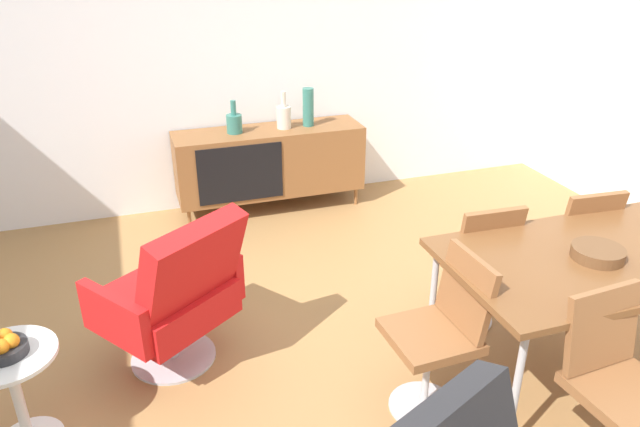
{
  "coord_description": "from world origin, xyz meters",
  "views": [
    {
      "loc": [
        -0.79,
        -2.45,
        2.24
      ],
      "look_at": [
        0.12,
        0.28,
        0.87
      ],
      "focal_mm": 33.67,
      "sensor_mm": 36.0,
      "label": 1
    }
  ],
  "objects_px": {
    "vase_ceramic_small": "(308,107)",
    "dining_chair_front_left": "(614,380)",
    "dining_table": "(599,261)",
    "side_table_round": "(15,388)",
    "dining_chair_near_window": "(441,330)",
    "dining_chair_back_right": "(573,242)",
    "vase_cobalt": "(234,123)",
    "vase_sculptural_dark": "(284,116)",
    "wooden_bowl_on_table": "(598,253)",
    "lounge_chair_red": "(174,293)",
    "dining_chair_back_left": "(476,259)",
    "fruit_bowl": "(4,346)",
    "sideboard": "(269,161)"
  },
  "relations": [
    {
      "from": "vase_cobalt",
      "to": "dining_chair_near_window",
      "type": "distance_m",
      "value": 2.72
    },
    {
      "from": "sideboard",
      "to": "dining_chair_back_right",
      "type": "distance_m",
      "value": 2.54
    },
    {
      "from": "fruit_bowl",
      "to": "vase_ceramic_small",
      "type": "bearing_deg",
      "value": 46.65
    },
    {
      "from": "lounge_chair_red",
      "to": "fruit_bowl",
      "type": "distance_m",
      "value": 0.85
    },
    {
      "from": "dining_chair_front_left",
      "to": "dining_chair_back_right",
      "type": "bearing_deg",
      "value": 57.95
    },
    {
      "from": "vase_sculptural_dark",
      "to": "lounge_chair_red",
      "type": "distance_m",
      "value": 2.25
    },
    {
      "from": "vase_ceramic_small",
      "to": "side_table_round",
      "type": "distance_m",
      "value": 3.16
    },
    {
      "from": "vase_sculptural_dark",
      "to": "dining_table",
      "type": "height_order",
      "value": "vase_sculptural_dark"
    },
    {
      "from": "dining_chair_back_left",
      "to": "vase_ceramic_small",
      "type": "bearing_deg",
      "value": 100.29
    },
    {
      "from": "wooden_bowl_on_table",
      "to": "dining_chair_back_left",
      "type": "bearing_deg",
      "value": 117.04
    },
    {
      "from": "dining_chair_front_left",
      "to": "sideboard",
      "type": "bearing_deg",
      "value": 102.85
    },
    {
      "from": "sideboard",
      "to": "vase_sculptural_dark",
      "type": "xyz_separation_m",
      "value": [
        0.14,
        0.0,
        0.39
      ]
    },
    {
      "from": "sideboard",
      "to": "side_table_round",
      "type": "xyz_separation_m",
      "value": [
        -1.78,
        -2.26,
        -0.12
      ]
    },
    {
      "from": "sideboard",
      "to": "vase_sculptural_dark",
      "type": "distance_m",
      "value": 0.41
    },
    {
      "from": "dining_table",
      "to": "fruit_bowl",
      "type": "xyz_separation_m",
      "value": [
        -2.87,
        0.4,
        -0.13
      ]
    },
    {
      "from": "dining_chair_near_window",
      "to": "lounge_chair_red",
      "type": "xyz_separation_m",
      "value": [
        -1.21,
        0.75,
        -0.0
      ]
    },
    {
      "from": "vase_sculptural_dark",
      "to": "dining_chair_back_left",
      "type": "relative_size",
      "value": 0.37
    },
    {
      "from": "side_table_round",
      "to": "vase_sculptural_dark",
      "type": "bearing_deg",
      "value": 49.67
    },
    {
      "from": "dining_table",
      "to": "dining_chair_front_left",
      "type": "bearing_deg",
      "value": -122.38
    },
    {
      "from": "vase_cobalt",
      "to": "fruit_bowl",
      "type": "xyz_separation_m",
      "value": [
        -1.49,
        -2.26,
        -0.24
      ]
    },
    {
      "from": "dining_chair_back_right",
      "to": "lounge_chair_red",
      "type": "relative_size",
      "value": 0.9
    },
    {
      "from": "vase_cobalt",
      "to": "side_table_round",
      "type": "bearing_deg",
      "value": -123.49
    },
    {
      "from": "dining_table",
      "to": "side_table_round",
      "type": "xyz_separation_m",
      "value": [
        -2.87,
        0.4,
        -0.38
      ]
    },
    {
      "from": "dining_chair_back_left",
      "to": "dining_chair_near_window",
      "type": "relative_size",
      "value": 1.0
    },
    {
      "from": "lounge_chair_red",
      "to": "vase_ceramic_small",
      "type": "bearing_deg",
      "value": 54.43
    },
    {
      "from": "sideboard",
      "to": "dining_table",
      "type": "bearing_deg",
      "value": -67.73
    },
    {
      "from": "vase_cobalt",
      "to": "dining_table",
      "type": "xyz_separation_m",
      "value": [
        1.37,
        -2.66,
        -0.11
      ]
    },
    {
      "from": "wooden_bowl_on_table",
      "to": "dining_chair_back_left",
      "type": "xyz_separation_m",
      "value": [
        -0.3,
        0.59,
        -0.3
      ]
    },
    {
      "from": "side_table_round",
      "to": "dining_table",
      "type": "bearing_deg",
      "value": -7.97
    },
    {
      "from": "vase_sculptural_dark",
      "to": "lounge_chair_red",
      "type": "bearing_deg",
      "value": -121.05
    },
    {
      "from": "vase_sculptural_dark",
      "to": "fruit_bowl",
      "type": "xyz_separation_m",
      "value": [
        -1.92,
        -2.26,
        -0.26
      ]
    },
    {
      "from": "dining_chair_back_right",
      "to": "vase_ceramic_small",
      "type": "bearing_deg",
      "value": 117.2
    },
    {
      "from": "vase_sculptural_dark",
      "to": "dining_chair_near_window",
      "type": "distance_m",
      "value": 2.68
    },
    {
      "from": "lounge_chair_red",
      "to": "dining_chair_front_left",
      "type": "bearing_deg",
      "value": -37.06
    },
    {
      "from": "sideboard",
      "to": "vase_ceramic_small",
      "type": "bearing_deg",
      "value": 0.3
    },
    {
      "from": "vase_sculptural_dark",
      "to": "dining_chair_near_window",
      "type": "xyz_separation_m",
      "value": [
        0.06,
        -2.66,
        -0.36
      ]
    },
    {
      "from": "vase_ceramic_small",
      "to": "wooden_bowl_on_table",
      "type": "xyz_separation_m",
      "value": [
        0.68,
        -2.69,
        -0.11
      ]
    },
    {
      "from": "vase_ceramic_small",
      "to": "vase_cobalt",
      "type": "bearing_deg",
      "value": 180.0
    },
    {
      "from": "vase_ceramic_small",
      "to": "dining_chair_near_window",
      "type": "height_order",
      "value": "vase_ceramic_small"
    },
    {
      "from": "dining_chair_front_left",
      "to": "fruit_bowl",
      "type": "distance_m",
      "value": 2.69
    },
    {
      "from": "vase_sculptural_dark",
      "to": "dining_chair_back_left",
      "type": "bearing_deg",
      "value": -74.14
    },
    {
      "from": "wooden_bowl_on_table",
      "to": "dining_chair_front_left",
      "type": "relative_size",
      "value": 0.3
    },
    {
      "from": "vase_ceramic_small",
      "to": "dining_chair_front_left",
      "type": "distance_m",
      "value": 3.27
    },
    {
      "from": "fruit_bowl",
      "to": "side_table_round",
      "type": "bearing_deg",
      "value": 114.91
    },
    {
      "from": "wooden_bowl_on_table",
      "to": "dining_chair_front_left",
      "type": "height_order",
      "value": "dining_chair_front_left"
    },
    {
      "from": "dining_table",
      "to": "fruit_bowl",
      "type": "bearing_deg",
      "value": 172.05
    },
    {
      "from": "vase_ceramic_small",
      "to": "lounge_chair_red",
      "type": "relative_size",
      "value": 0.34
    },
    {
      "from": "vase_cobalt",
      "to": "vase_ceramic_small",
      "type": "distance_m",
      "value": 0.64
    },
    {
      "from": "dining_chair_near_window",
      "to": "dining_chair_back_right",
      "type": "bearing_deg",
      "value": 24.26
    },
    {
      "from": "side_table_round",
      "to": "wooden_bowl_on_table",
      "type": "bearing_deg",
      "value": -8.71
    }
  ]
}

